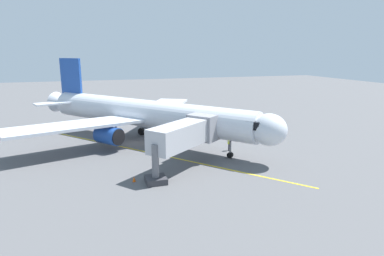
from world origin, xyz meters
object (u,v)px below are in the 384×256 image
at_px(ground_crew_marshaller, 229,144).
at_px(safety_cone_nose_left, 134,179).
at_px(airplane, 143,114).
at_px(tug_near_nose, 261,120).
at_px(jet_bridge, 188,134).
at_px(safety_cone_nose_right, 264,138).

bearing_deg(ground_crew_marshaller, safety_cone_nose_left, 27.26).
relative_size(airplane, tug_near_nose, 13.28).
bearing_deg(tug_near_nose, airplane, 13.79).
bearing_deg(jet_bridge, safety_cone_nose_left, 22.33).
xyz_separation_m(ground_crew_marshaller, tug_near_nose, (-12.23, -13.34, -0.18)).
relative_size(ground_crew_marshaller, safety_cone_nose_left, 3.11).
bearing_deg(safety_cone_nose_right, airplane, -15.66).
relative_size(ground_crew_marshaller, tug_near_nose, 0.67).
height_order(jet_bridge, safety_cone_nose_right, jet_bridge).
xyz_separation_m(jet_bridge, ground_crew_marshaller, (-6.87, -4.21, -2.88)).
height_order(jet_bridge, tug_near_nose, jet_bridge).
distance_m(airplane, jet_bridge, 12.50).
bearing_deg(jet_bridge, airplane, -76.64).
distance_m(jet_bridge, safety_cone_nose_left, 7.73).
relative_size(airplane, safety_cone_nose_left, 61.92).
height_order(ground_crew_marshaller, safety_cone_nose_right, ground_crew_marshaller).
bearing_deg(tug_near_nose, safety_cone_nose_left, 38.36).
xyz_separation_m(airplane, jet_bridge, (-2.89, 12.16, -0.24)).
relative_size(jet_bridge, safety_cone_nose_left, 18.38).
bearing_deg(airplane, jet_bridge, 103.36).
relative_size(airplane, safety_cone_nose_right, 61.92).
xyz_separation_m(safety_cone_nose_left, safety_cone_nose_right, (-20.24, -10.08, 0.00)).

